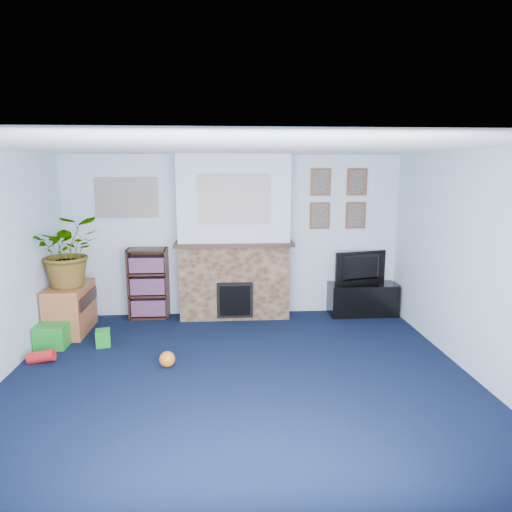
{
  "coord_description": "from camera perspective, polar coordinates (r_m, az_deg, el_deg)",
  "views": [
    {
      "loc": [
        -0.14,
        -4.55,
        2.2
      ],
      "look_at": [
        0.24,
        0.81,
        1.17
      ],
      "focal_mm": 32.0,
      "sensor_mm": 36.0,
      "label": 1
    }
  ],
  "objects": [
    {
      "name": "floor",
      "position": [
        5.05,
        -2.1,
        -14.92
      ],
      "size": [
        5.0,
        4.5,
        0.01
      ],
      "primitive_type": "cube",
      "color": "black",
      "rests_on": "ground"
    },
    {
      "name": "ceiling",
      "position": [
        4.55,
        -2.32,
        13.42
      ],
      "size": [
        5.0,
        4.5,
        0.01
      ],
      "primitive_type": "cube",
      "color": "white",
      "rests_on": "wall_back"
    },
    {
      "name": "wall_back",
      "position": [
        6.87,
        -2.8,
        2.51
      ],
      "size": [
        5.0,
        0.04,
        2.4
      ],
      "primitive_type": "cube",
      "color": "silver",
      "rests_on": "ground"
    },
    {
      "name": "wall_front",
      "position": [
        2.51,
        -0.54,
        -12.57
      ],
      "size": [
        5.0,
        0.04,
        2.4
      ],
      "primitive_type": "cube",
      "color": "silver",
      "rests_on": "ground"
    },
    {
      "name": "wall_right",
      "position": [
        5.35,
        25.64,
        -0.96
      ],
      "size": [
        0.04,
        4.5,
        2.4
      ],
      "primitive_type": "cube",
      "color": "silver",
      "rests_on": "ground"
    },
    {
      "name": "chimney_breast",
      "position": [
        6.67,
        -2.76,
        2.12
      ],
      "size": [
        1.72,
        0.5,
        2.4
      ],
      "color": "brown",
      "rests_on": "ground"
    },
    {
      "name": "collage_main",
      "position": [
        6.4,
        -2.77,
        7.12
      ],
      "size": [
        1.0,
        0.03,
        0.68
      ],
      "primitive_type": "cube",
      "color": "gray",
      "rests_on": "chimney_breast"
    },
    {
      "name": "collage_left",
      "position": [
        6.94,
        -15.84,
        7.02
      ],
      "size": [
        0.9,
        0.03,
        0.58
      ],
      "primitive_type": "cube",
      "color": "gray",
      "rests_on": "wall_back"
    },
    {
      "name": "portrait_tl",
      "position": [
        6.93,
        8.09,
        9.14
      ],
      "size": [
        0.3,
        0.03,
        0.4
      ],
      "primitive_type": "cube",
      "color": "brown",
      "rests_on": "wall_back"
    },
    {
      "name": "portrait_tr",
      "position": [
        7.06,
        12.51,
        9.02
      ],
      "size": [
        0.3,
        0.03,
        0.4
      ],
      "primitive_type": "cube",
      "color": "brown",
      "rests_on": "wall_back"
    },
    {
      "name": "portrait_bl",
      "position": [
        6.96,
        7.98,
        5.02
      ],
      "size": [
        0.3,
        0.03,
        0.4
      ],
      "primitive_type": "cube",
      "color": "brown",
      "rests_on": "wall_back"
    },
    {
      "name": "portrait_br",
      "position": [
        7.1,
        12.35,
        4.98
      ],
      "size": [
        0.3,
        0.03,
        0.4
      ],
      "primitive_type": "cube",
      "color": "brown",
      "rests_on": "wall_back"
    },
    {
      "name": "tv_stand",
      "position": [
        7.18,
        13.15,
        -5.37
      ],
      "size": [
        1.01,
        0.43,
        0.48
      ],
      "primitive_type": "cube",
      "color": "black",
      "rests_on": "ground"
    },
    {
      "name": "television",
      "position": [
        7.07,
        13.27,
        -1.47
      ],
      "size": [
        0.84,
        0.3,
        0.48
      ],
      "primitive_type": "imported",
      "rotation": [
        0.0,
        0.0,
        3.38
      ],
      "color": "black",
      "rests_on": "tv_stand"
    },
    {
      "name": "bookshelf",
      "position": [
        6.96,
        -13.27,
        -3.53
      ],
      "size": [
        0.58,
        0.28,
        1.05
      ],
      "color": "black",
      "rests_on": "ground"
    },
    {
      "name": "sideboard",
      "position": [
        6.71,
        -22.19,
        -5.93
      ],
      "size": [
        0.47,
        0.85,
        0.66
      ],
      "primitive_type": "cube",
      "color": "#9C5832",
      "rests_on": "ground"
    },
    {
      "name": "potted_plant",
      "position": [
        6.48,
        -22.4,
        0.59
      ],
      "size": [
        1.05,
        0.98,
        0.95
      ],
      "primitive_type": "imported",
      "rotation": [
        0.0,
        0.0,
        0.33
      ],
      "color": "#26661E",
      "rests_on": "sideboard"
    },
    {
      "name": "mantel_clock",
      "position": [
        6.62,
        -2.93,
        2.37
      ],
      "size": [
        0.09,
        0.06,
        0.13
      ],
      "primitive_type": "cube",
      "color": "gold",
      "rests_on": "chimney_breast"
    },
    {
      "name": "mantel_candle",
      "position": [
        6.63,
        -0.2,
        2.49
      ],
      "size": [
        0.05,
        0.05,
        0.17
      ],
      "primitive_type": "cylinder",
      "color": "#B2BFC6",
      "rests_on": "chimney_breast"
    },
    {
      "name": "mantel_teddy",
      "position": [
        6.63,
        -7.28,
        2.27
      ],
      "size": [
        0.13,
        0.13,
        0.13
      ],
      "primitive_type": "sphere",
      "color": "slate",
      "rests_on": "chimney_breast"
    },
    {
      "name": "mantel_can",
      "position": [
        6.67,
        2.84,
        2.34
      ],
      "size": [
        0.07,
        0.07,
        0.13
      ],
      "primitive_type": "cylinder",
      "color": "#198C26",
      "rests_on": "chimney_breast"
    },
    {
      "name": "green_crate",
      "position": [
        6.3,
        -24.14,
        -9.18
      ],
      "size": [
        0.37,
        0.3,
        0.29
      ],
      "primitive_type": "cube",
      "rotation": [
        0.0,
        0.0,
        -0.02
      ],
      "color": "#198C26",
      "rests_on": "ground"
    },
    {
      "name": "toy_ball",
      "position": [
        5.35,
        -11.04,
        -12.55
      ],
      "size": [
        0.18,
        0.18,
        0.18
      ],
      "primitive_type": "sphere",
      "color": "orange",
      "rests_on": "ground"
    },
    {
      "name": "toy_block",
      "position": [
        6.12,
        -18.57,
        -9.65
      ],
      "size": [
        0.21,
        0.21,
        0.21
      ],
      "primitive_type": "cube",
      "rotation": [
        0.0,
        0.0,
        0.22
      ],
      "color": "#198C26",
      "rests_on": "ground"
    },
    {
      "name": "toy_tube",
      "position": [
        5.91,
        -25.25,
        -11.31
      ],
      "size": [
        0.31,
        0.14,
        0.18
      ],
      "primitive_type": "cylinder",
      "rotation": [
        0.0,
        1.43,
        0.0
      ],
      "color": "red",
      "rests_on": "ground"
    }
  ]
}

